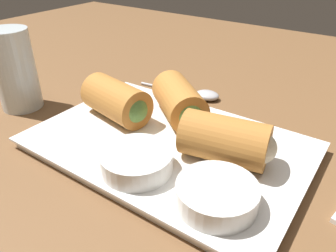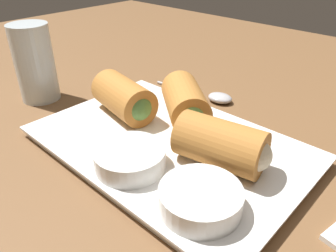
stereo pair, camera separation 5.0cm
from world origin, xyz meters
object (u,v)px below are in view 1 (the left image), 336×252
dipping_bowl_far (217,194)px  drinking_glass (15,70)px  dipping_bowl_near (137,160)px  spoon (202,94)px  serving_plate (168,145)px

dipping_bowl_far → drinking_glass: (37.85, -3.35, 3.63)cm
dipping_bowl_far → drinking_glass: 38.17cm
dipping_bowl_near → drinking_glass: drinking_glass is taller
dipping_bowl_near → spoon: bearing=-78.2°
dipping_bowl_far → spoon: 27.90cm
serving_plate → drinking_glass: drinking_glass is taller
dipping_bowl_far → spoon: bearing=-57.3°
dipping_bowl_near → spoon: (4.95, -23.68, -2.11)cm
dipping_bowl_near → dipping_bowl_far: size_ratio=1.00×
serving_plate → drinking_glass: (27.19, 3.41, 5.66)cm
spoon → drinking_glass: drinking_glass is taller
spoon → drinking_glass: bearing=41.3°
serving_plate → dipping_bowl_far: dipping_bowl_far is taller
dipping_bowl_near → serving_plate: bearing=-85.3°
dipping_bowl_far → drinking_glass: size_ratio=0.65×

